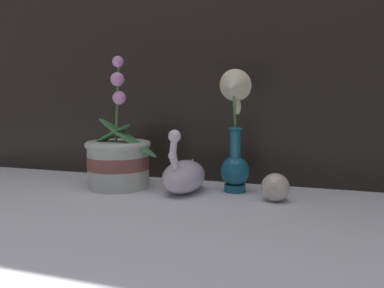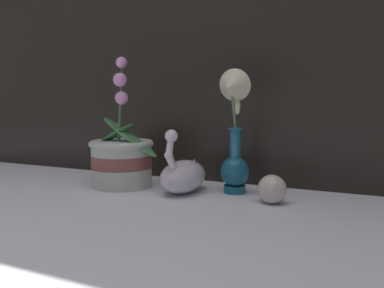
{
  "view_description": "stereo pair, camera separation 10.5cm",
  "coord_description": "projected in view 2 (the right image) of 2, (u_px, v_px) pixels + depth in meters",
  "views": [
    {
      "loc": [
        0.35,
        -0.85,
        0.25
      ],
      "look_at": [
        0.01,
        0.15,
        0.13
      ],
      "focal_mm": 35.0,
      "sensor_mm": 36.0,
      "label": 1
    },
    {
      "loc": [
        0.45,
        -0.81,
        0.25
      ],
      "look_at": [
        0.01,
        0.15,
        0.13
      ],
      "focal_mm": 35.0,
      "sensor_mm": 36.0,
      "label": 2
    }
  ],
  "objects": [
    {
      "name": "ground_plane",
      "position": [
        163.0,
        202.0,
        0.94
      ],
      "size": [
        2.8,
        2.8,
        0.0
      ],
      "primitive_type": "plane",
      "color": "white"
    },
    {
      "name": "orchid_potted_plant",
      "position": [
        122.0,
        158.0,
        1.13
      ],
      "size": [
        0.25,
        0.19,
        0.39
      ],
      "color": "beige",
      "rests_on": "ground_plane"
    },
    {
      "name": "swan_figurine",
      "position": [
        184.0,
        175.0,
        1.05
      ],
      "size": [
        0.11,
        0.2,
        0.18
      ],
      "color": "white",
      "rests_on": "ground_plane"
    },
    {
      "name": "blue_vase",
      "position": [
        233.0,
        136.0,
        1.01
      ],
      "size": [
        0.09,
        0.12,
        0.34
      ],
      "color": "#195B75",
      "rests_on": "ground_plane"
    },
    {
      "name": "glass_sphere",
      "position": [
        272.0,
        189.0,
        0.93
      ],
      "size": [
        0.07,
        0.07,
        0.07
      ],
      "color": "beige",
      "rests_on": "ground_plane"
    }
  ]
}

